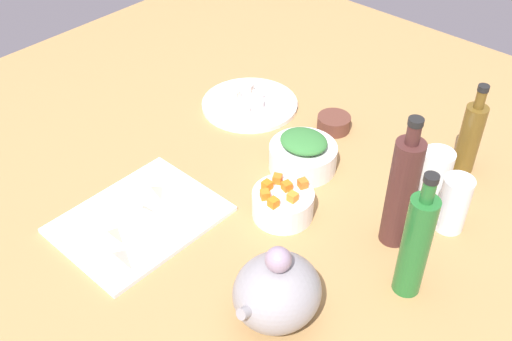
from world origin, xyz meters
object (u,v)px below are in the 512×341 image
plate_tofu (250,104)px  bowl_small_side (334,123)px  drinking_glass_1 (454,204)px  bottle_1 (416,244)px  bottle_0 (402,191)px  bottle_2 (470,136)px  bowl_carrots (283,204)px  bowl_greens (303,157)px  drinking_glass_0 (436,171)px  cutting_board (140,219)px  teapot (277,291)px

plate_tofu → bowl_small_side: bearing=105.6°
plate_tofu → drinking_glass_1: drinking_glass_1 is taller
bowl_small_side → bottle_1: 51.73cm
bottle_0 → bottle_2: 29.80cm
plate_tofu → bowl_carrots: 41.66cm
bowl_small_side → bottle_2: 32.59cm
bowl_greens → bowl_carrots: (15.00, 6.72, 0.00)cm
bottle_0 → bottle_2: (-29.60, -0.20, -3.50)cm
bowl_greens → bottle_2: bearing=131.4°
bowl_carrots → drinking_glass_0: drinking_glass_0 is taller
bottle_1 → drinking_glass_0: bottle_1 is taller
cutting_board → bottle_0: 52.93cm
bottle_2 → drinking_glass_0: size_ratio=2.30×
bottle_1 → drinking_glass_1: 20.48cm
plate_tofu → bowl_greens: 28.22cm
cutting_board → bottle_2: 73.57cm
plate_tofu → teapot: size_ratio=1.44×
bottle_1 → bottle_2: bottle_1 is taller
bowl_carrots → teapot: (20.47, 15.77, 3.57)cm
bowl_small_side → drinking_glass_0: size_ratio=0.86×
teapot → bottle_1: 25.26cm
bowl_small_side → bottle_1: bottle_1 is taller
cutting_board → drinking_glass_0: 63.76cm
bowl_greens → bowl_small_side: size_ratio=1.88×
bowl_small_side → bottle_0: (22.38, 31.17, 10.64)cm
plate_tofu → bottle_0: bottle_0 is taller
bowl_carrots → drinking_glass_1: (-19.91, 27.37, 3.25)cm
bowl_greens → bottle_2: size_ratio=0.70×
cutting_board → bowl_greens: (-36.31, 13.82, 2.45)cm
bottle_0 → drinking_glass_0: bearing=-174.3°
bowl_greens → bowl_carrots: same height
bottle_0 → bottle_2: bearing=-179.6°
bottle_1 → drinking_glass_1: (-19.69, -2.05, -5.24)cm
teapot → bowl_carrots: bearing=-142.4°
plate_tofu → bottle_2: bottle_2 is taller
bowl_carrots → bowl_greens: bearing=-155.9°
teapot → drinking_glass_1: teapot is taller
teapot → bottle_2: 59.80cm
bowl_greens → bottle_1: size_ratio=0.57×
bowl_greens → teapot: 42.15cm
bottle_2 → drinking_glass_0: bottle_2 is taller
bottle_0 → bottle_1: bottle_0 is taller
bowl_small_side → bottle_2: bearing=103.1°
drinking_glass_1 → bottle_0: bearing=-32.2°
bowl_carrots → bowl_small_side: size_ratio=1.56×
plate_tofu → cutting_board: bearing=14.6°
teapot → bowl_small_side: bearing=-153.5°
cutting_board → drinking_glass_1: bearing=130.7°
bottle_1 → bowl_greens: bearing=-112.3°
bottle_0 → drinking_glass_1: 13.83cm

